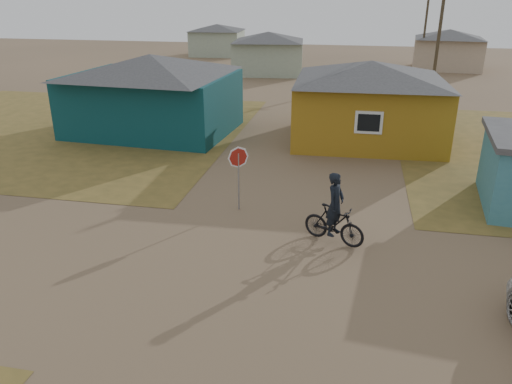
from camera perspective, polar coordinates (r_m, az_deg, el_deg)
ground at (r=13.01m, az=1.36°, el=-10.55°), size 120.00×120.00×0.00m
grass_nw at (r=29.44m, az=-21.84°, el=6.78°), size 20.00×18.00×0.00m
house_teal at (r=26.87m, az=-11.78°, el=11.05°), size 8.93×7.08×4.00m
house_yellow at (r=25.30m, az=12.76°, el=10.18°), size 7.72×6.76×3.90m
house_pale_west at (r=45.77m, az=1.42°, el=15.69°), size 7.04×6.15×3.60m
house_beige_east at (r=51.70m, az=21.08°, el=15.03°), size 6.95×6.05×3.60m
house_pale_north at (r=59.20m, az=-4.46°, el=17.01°), size 6.28×5.81×3.40m
utility_pole_near at (r=33.25m, az=20.11°, el=15.91°), size 1.40×0.20×8.00m
utility_pole_far at (r=49.20m, az=18.81°, el=17.71°), size 1.40×0.20×8.00m
stop_sign at (r=16.59m, az=-2.03°, el=3.30°), size 0.72×0.21×2.25m
cyclist at (r=14.87m, az=8.95°, el=-2.92°), size 1.99×1.27×2.19m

